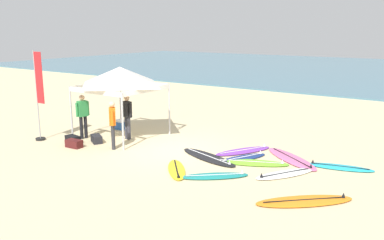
{
  "coord_description": "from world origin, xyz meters",
  "views": [
    {
      "loc": [
        8.43,
        -10.91,
        4.16
      ],
      "look_at": [
        0.55,
        0.72,
        1.0
      ],
      "focal_mm": 37.98,
      "sensor_mm": 36.0,
      "label": 1
    }
  ],
  "objects_px": {
    "canopy_tent": "(120,76)",
    "surfboard_cyan": "(340,167)",
    "surfboard_white": "(285,174)",
    "banner_flag": "(39,100)",
    "surfboard_lime": "(251,162)",
    "surfboard_orange": "(305,201)",
    "gear_bag_on_sand": "(74,144)",
    "surfboard_purple": "(243,151)",
    "surfboard_yellow": "(176,169)",
    "gear_bag_by_pole": "(97,139)",
    "person_black": "(127,114)",
    "person_orange": "(113,122)",
    "surfboard_black": "(208,157)",
    "cooler_box": "(120,125)",
    "person_green": "(83,113)",
    "surfboard_teal": "(215,176)",
    "surfboard_navy": "(242,158)",
    "surfboard_pink": "(291,159)",
    "gear_bag_near_tent": "(73,139)"
  },
  "relations": [
    {
      "from": "gear_bag_on_sand",
      "to": "surfboard_pink",
      "type": "bearing_deg",
      "value": 23.53
    },
    {
      "from": "surfboard_orange",
      "to": "person_black",
      "type": "bearing_deg",
      "value": 165.98
    },
    {
      "from": "surfboard_black",
      "to": "surfboard_white",
      "type": "bearing_deg",
      "value": -2.03
    },
    {
      "from": "surfboard_cyan",
      "to": "surfboard_navy",
      "type": "bearing_deg",
      "value": -163.14
    },
    {
      "from": "surfboard_orange",
      "to": "banner_flag",
      "type": "height_order",
      "value": "banner_flag"
    },
    {
      "from": "surfboard_cyan",
      "to": "surfboard_teal",
      "type": "height_order",
      "value": "same"
    },
    {
      "from": "person_orange",
      "to": "banner_flag",
      "type": "relative_size",
      "value": 0.5
    },
    {
      "from": "surfboard_white",
      "to": "cooler_box",
      "type": "distance_m",
      "value": 7.99
    },
    {
      "from": "cooler_box",
      "to": "person_black",
      "type": "bearing_deg",
      "value": -36.2
    },
    {
      "from": "surfboard_yellow",
      "to": "gear_bag_by_pole",
      "type": "distance_m",
      "value": 4.39
    },
    {
      "from": "surfboard_lime",
      "to": "person_green",
      "type": "height_order",
      "value": "person_green"
    },
    {
      "from": "surfboard_cyan",
      "to": "person_black",
      "type": "relative_size",
      "value": 1.19
    },
    {
      "from": "surfboard_cyan",
      "to": "gear_bag_by_pole",
      "type": "height_order",
      "value": "gear_bag_by_pole"
    },
    {
      "from": "canopy_tent",
      "to": "gear_bag_on_sand",
      "type": "distance_m",
      "value": 3.09
    },
    {
      "from": "surfboard_lime",
      "to": "gear_bag_on_sand",
      "type": "xyz_separation_m",
      "value": [
        -6.07,
        -1.95,
        0.1
      ]
    },
    {
      "from": "surfboard_black",
      "to": "cooler_box",
      "type": "bearing_deg",
      "value": 166.25
    },
    {
      "from": "cooler_box",
      "to": "gear_bag_on_sand",
      "type": "bearing_deg",
      "value": -79.49
    },
    {
      "from": "gear_bag_by_pole",
      "to": "canopy_tent",
      "type": "bearing_deg",
      "value": 81.37
    },
    {
      "from": "surfboard_yellow",
      "to": "surfboard_navy",
      "type": "distance_m",
      "value": 2.38
    },
    {
      "from": "surfboard_orange",
      "to": "surfboard_lime",
      "type": "bearing_deg",
      "value": 140.89
    },
    {
      "from": "surfboard_yellow",
      "to": "cooler_box",
      "type": "height_order",
      "value": "cooler_box"
    },
    {
      "from": "surfboard_cyan",
      "to": "surfboard_navy",
      "type": "xyz_separation_m",
      "value": [
        -2.88,
        -0.87,
        0.0
      ]
    },
    {
      "from": "surfboard_purple",
      "to": "surfboard_teal",
      "type": "distance_m",
      "value": 2.7
    },
    {
      "from": "person_black",
      "to": "gear_bag_by_pole",
      "type": "xyz_separation_m",
      "value": [
        -0.65,
        -1.01,
        -0.85
      ]
    },
    {
      "from": "surfboard_yellow",
      "to": "gear_bag_near_tent",
      "type": "height_order",
      "value": "gear_bag_near_tent"
    },
    {
      "from": "surfboard_white",
      "to": "surfboard_orange",
      "type": "relative_size",
      "value": 0.88
    },
    {
      "from": "surfboard_teal",
      "to": "surfboard_lime",
      "type": "height_order",
      "value": "same"
    },
    {
      "from": "surfboard_orange",
      "to": "surfboard_teal",
      "type": "xyz_separation_m",
      "value": [
        -2.72,
        0.26,
        0.0
      ]
    },
    {
      "from": "surfboard_cyan",
      "to": "surfboard_purple",
      "type": "distance_m",
      "value": 3.21
    },
    {
      "from": "surfboard_orange",
      "to": "surfboard_teal",
      "type": "distance_m",
      "value": 2.73
    },
    {
      "from": "canopy_tent",
      "to": "surfboard_cyan",
      "type": "bearing_deg",
      "value": 6.75
    },
    {
      "from": "person_black",
      "to": "banner_flag",
      "type": "height_order",
      "value": "banner_flag"
    },
    {
      "from": "surfboard_white",
      "to": "banner_flag",
      "type": "xyz_separation_m",
      "value": [
        -9.09,
        -1.6,
        1.54
      ]
    },
    {
      "from": "canopy_tent",
      "to": "banner_flag",
      "type": "xyz_separation_m",
      "value": [
        -2.12,
        -2.14,
        -0.81
      ]
    },
    {
      "from": "surfboard_cyan",
      "to": "surfboard_yellow",
      "type": "bearing_deg",
      "value": -143.42
    },
    {
      "from": "surfboard_purple",
      "to": "cooler_box",
      "type": "relative_size",
      "value": 4.39
    },
    {
      "from": "surfboard_cyan",
      "to": "surfboard_white",
      "type": "height_order",
      "value": "same"
    },
    {
      "from": "surfboard_white",
      "to": "surfboard_yellow",
      "type": "distance_m",
      "value": 3.19
    },
    {
      "from": "canopy_tent",
      "to": "surfboard_cyan",
      "type": "distance_m",
      "value": 8.52
    },
    {
      "from": "surfboard_pink",
      "to": "surfboard_cyan",
      "type": "xyz_separation_m",
      "value": [
        1.53,
        0.02,
        0.0
      ]
    },
    {
      "from": "canopy_tent",
      "to": "surfboard_orange",
      "type": "height_order",
      "value": "canopy_tent"
    },
    {
      "from": "surfboard_white",
      "to": "surfboard_teal",
      "type": "bearing_deg",
      "value": -141.18
    },
    {
      "from": "surfboard_cyan",
      "to": "surfboard_lime",
      "type": "relative_size",
      "value": 0.84
    },
    {
      "from": "gear_bag_near_tent",
      "to": "canopy_tent",
      "type": "bearing_deg",
      "value": 63.91
    },
    {
      "from": "surfboard_white",
      "to": "banner_flag",
      "type": "distance_m",
      "value": 9.36
    },
    {
      "from": "surfboard_cyan",
      "to": "surfboard_orange",
      "type": "height_order",
      "value": "same"
    },
    {
      "from": "person_orange",
      "to": "gear_bag_by_pole",
      "type": "relative_size",
      "value": 2.85
    },
    {
      "from": "surfboard_purple",
      "to": "cooler_box",
      "type": "distance_m",
      "value": 5.83
    },
    {
      "from": "person_green",
      "to": "gear_bag_by_pole",
      "type": "relative_size",
      "value": 2.85
    },
    {
      "from": "surfboard_cyan",
      "to": "person_green",
      "type": "bearing_deg",
      "value": -167.65
    }
  ]
}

